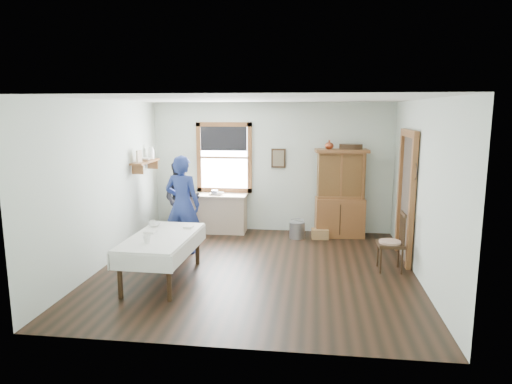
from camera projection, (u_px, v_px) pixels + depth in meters
room at (256, 187)px, 7.13m from camera, size 5.01×5.01×2.70m
window at (224, 154)px, 9.61m from camera, size 1.18×0.07×1.48m
doorway at (407, 193)px, 7.69m from camera, size 0.09×1.14×2.22m
wall_shelf at (146, 160)px, 8.89m from camera, size 0.24×1.00×0.44m
framed_picture at (278, 158)px, 9.48m from camera, size 0.30×0.04×0.40m
rug_beater at (416, 164)px, 7.05m from camera, size 0.01×0.27×0.27m
work_counter at (213, 213)px, 9.59m from camera, size 1.41×0.54×0.81m
china_hutch at (340, 193)px, 9.16m from camera, size 1.08×0.58×1.77m
dining_table at (162, 258)px, 6.87m from camera, size 0.96×1.75×0.69m
spindle_chair at (391, 241)px, 7.25m from camera, size 0.45×0.45×0.96m
pail at (297, 230)px, 9.15m from camera, size 0.31×0.31×0.33m
wicker_basket at (320, 234)px, 9.13m from camera, size 0.35×0.26×0.20m
woman_blue at (183, 208)px, 8.13m from camera, size 0.65×0.47×1.63m
figure_dark at (182, 202)px, 9.16m from camera, size 0.73×0.59×1.43m
table_cup_a at (152, 223)px, 7.37m from camera, size 0.15×0.15×0.09m
table_cup_b at (147, 239)px, 6.43m from camera, size 0.13×0.13×0.10m
table_bowl at (155, 225)px, 7.35m from camera, size 0.22×0.22×0.05m
counter_book at (209, 194)px, 9.51m from camera, size 0.19×0.24×0.02m
counter_bowl at (219, 193)px, 9.44m from camera, size 0.20×0.20×0.06m
shelf_bowl at (146, 159)px, 8.90m from camera, size 0.22×0.22×0.05m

